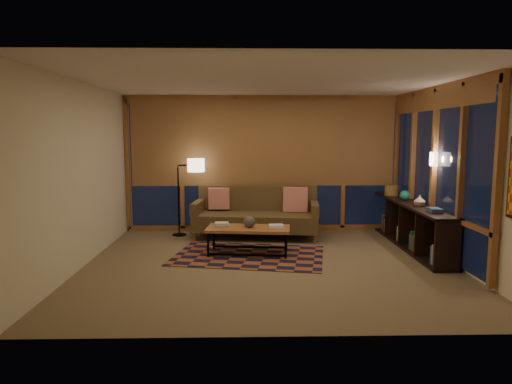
{
  "coord_description": "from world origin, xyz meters",
  "views": [
    {
      "loc": [
        -0.35,
        -6.68,
        1.94
      ],
      "look_at": [
        -0.19,
        0.33,
        1.05
      ],
      "focal_mm": 32.0,
      "sensor_mm": 36.0,
      "label": 1
    }
  ],
  "objects_px": {
    "sofa": "(256,213)",
    "bookshelf": "(410,225)",
    "coffee_table": "(248,241)",
    "floor_lamp": "(178,197)"
  },
  "relations": [
    {
      "from": "sofa",
      "to": "bookshelf",
      "type": "distance_m",
      "value": 2.76
    },
    {
      "from": "coffee_table",
      "to": "floor_lamp",
      "type": "bearing_deg",
      "value": 138.94
    },
    {
      "from": "sofa",
      "to": "floor_lamp",
      "type": "xyz_separation_m",
      "value": [
        -1.48,
        0.24,
        0.27
      ]
    },
    {
      "from": "coffee_table",
      "to": "bookshelf",
      "type": "bearing_deg",
      "value": 15.09
    },
    {
      "from": "coffee_table",
      "to": "floor_lamp",
      "type": "distance_m",
      "value": 2.02
    },
    {
      "from": "floor_lamp",
      "to": "bookshelf",
      "type": "bearing_deg",
      "value": -15.57
    },
    {
      "from": "coffee_table",
      "to": "sofa",
      "type": "bearing_deg",
      "value": 88.95
    },
    {
      "from": "sofa",
      "to": "floor_lamp",
      "type": "relative_size",
      "value": 1.54
    },
    {
      "from": "coffee_table",
      "to": "floor_lamp",
      "type": "xyz_separation_m",
      "value": [
        -1.33,
        1.44,
        0.52
      ]
    },
    {
      "from": "floor_lamp",
      "to": "sofa",
      "type": "bearing_deg",
      "value": -11.34
    }
  ]
}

